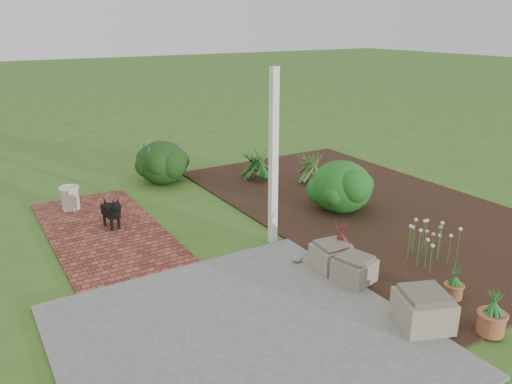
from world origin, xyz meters
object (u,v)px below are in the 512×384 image
stone_trough_near (423,311)px  evergreen_shrub (341,185)px  cream_ceramic_urn (70,198)px  black_dog (112,211)px

stone_trough_near → evergreen_shrub: evergreen_shrub is taller
stone_trough_near → evergreen_shrub: bearing=63.9°
cream_ceramic_urn → stone_trough_near: bearing=-66.3°
black_dog → cream_ceramic_urn: 1.25m
stone_trough_near → black_dog: (-2.02, 4.25, 0.11)m
stone_trough_near → black_dog: bearing=115.4°
cream_ceramic_urn → evergreen_shrub: 4.56m
black_dog → evergreen_shrub: (3.52, -1.18, 0.14)m
black_dog → evergreen_shrub: size_ratio=0.53×
stone_trough_near → evergreen_shrub: size_ratio=0.50×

